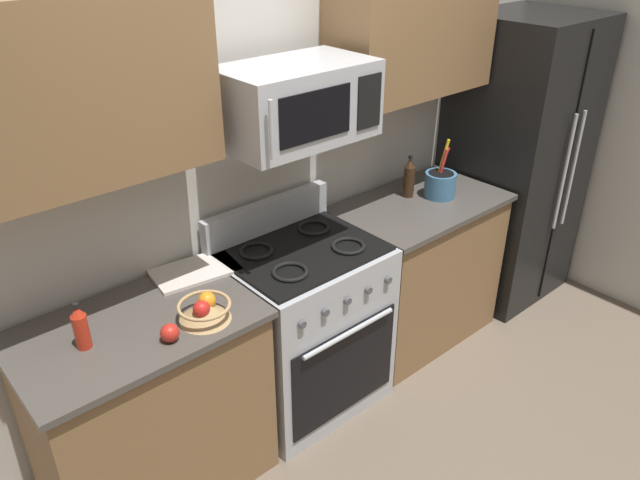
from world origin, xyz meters
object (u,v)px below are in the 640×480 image
refrigerator (514,162)px  microwave (296,102)px  range_oven (304,325)px  utensil_crock (440,183)px  fruit_basket (205,310)px  apple_loose (170,333)px  cutting_board (195,271)px  bottle_soy (409,178)px  bottle_hot_sauce (81,328)px

refrigerator → microwave: refrigerator is taller
range_oven → utensil_crock: size_ratio=3.22×
fruit_basket → apple_loose: fruit_basket is taller
cutting_board → bottle_soy: size_ratio=1.56×
utensil_crock → bottle_hot_sauce: (-2.11, 0.01, 0.01)m
range_oven → apple_loose: size_ratio=14.56×
utensil_crock → apple_loose: bearing=-174.6°
range_oven → fruit_basket: bearing=-166.3°
utensil_crock → bottle_soy: (-0.13, 0.12, 0.03)m
apple_loose → microwave: bearing=14.8°
range_oven → bottle_hot_sauce: bearing=-179.6°
refrigerator → apple_loose: size_ratio=24.72×
utensil_crock → bottle_soy: utensil_crock is taller
utensil_crock → bottle_hot_sauce: bearing=179.8°
refrigerator → bottle_soy: (-0.90, 0.12, 0.10)m
range_oven → fruit_basket: 0.82m
microwave → fruit_basket: bearing=-164.1°
utensil_crock → cutting_board: 1.52m
refrigerator → bottle_hot_sauce: (-2.88, 0.01, 0.08)m
apple_loose → refrigerator: bearing=3.8°
range_oven → bottle_soy: size_ratio=4.44×
utensil_crock → apple_loose: utensil_crock is taller
cutting_board → apple_loose: bearing=-131.7°
utensil_crock → refrigerator: bearing=-0.1°
microwave → apple_loose: bearing=-165.2°
microwave → bottle_hot_sauce: (-1.09, -0.04, -0.65)m
refrigerator → fruit_basket: size_ratio=8.43×
fruit_basket → refrigerator: bearing=3.3°
refrigerator → bottle_hot_sauce: 2.88m
range_oven → refrigerator: refrigerator is taller
bottle_hot_sauce → cutting_board: bearing=17.9°
bottle_soy → fruit_basket: bearing=-170.3°
bottle_soy → refrigerator: bearing=-7.7°
cutting_board → fruit_basket: bearing=-114.7°
range_oven → bottle_soy: bottle_soy is taller
utensil_crock → apple_loose: 1.85m
fruit_basket → bottle_hot_sauce: 0.47m
apple_loose → bottle_hot_sauce: bottle_hot_sauce is taller
range_oven → cutting_board: (-0.49, 0.19, 0.44)m
range_oven → utensil_crock: 1.14m
bottle_hot_sauce → refrigerator: bearing=-0.2°
fruit_basket → cutting_board: 0.38m
utensil_crock → bottle_soy: size_ratio=1.38×
microwave → bottle_soy: bearing=5.0°
fruit_basket → apple_loose: size_ratio=2.93×
bottle_soy → range_oven: bearing=-173.3°
fruit_basket → bottle_soy: size_ratio=0.89×
range_oven → apple_loose: 0.97m
apple_loose → bottle_hot_sauce: (-0.27, 0.18, 0.05)m
cutting_board → bottle_hot_sauce: bearing=-162.1°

